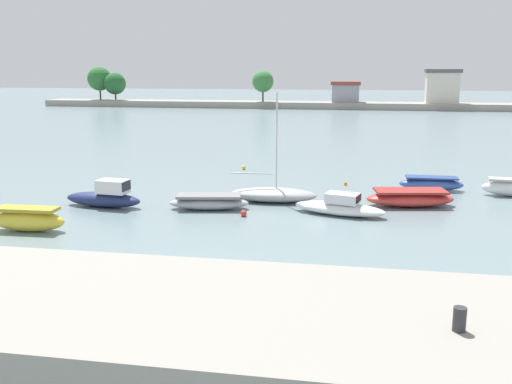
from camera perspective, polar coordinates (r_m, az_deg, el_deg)
The scene contains 14 objects.
ground_plane at distance 22.61m, azimuth -8.65°, elevation -9.20°, with size 400.00×400.00×0.00m, color slate.
seawall_embankment at distance 16.88m, azimuth -15.71°, elevation -13.18°, with size 83.71×6.86×2.20m, color gray.
mooring_bollard at distance 14.45m, azimuth 19.61°, elevation -11.84°, with size 0.31×0.31×0.58m, color #2D2D33.
moored_boat_1 at distance 31.62m, azimuth -21.77°, elevation -2.57°, with size 4.00×1.37×1.24m.
moored_boat_2 at distance 35.59m, azimuth -14.78°, elevation -0.46°, with size 5.01×1.91×1.68m.
moored_boat_3 at distance 34.04m, azimuth -4.70°, elevation -1.01°, with size 4.91×2.42×0.88m.
moored_boat_4 at distance 35.86m, azimuth 1.70°, elevation -0.23°, with size 5.56×2.36×6.76m.
moored_boat_5 at distance 32.97m, azimuth 8.35°, elevation -1.48°, with size 5.58×2.99×1.26m.
moored_boat_6 at distance 35.90m, azimuth 15.08°, elevation -0.60°, with size 5.57×2.99×1.00m.
moored_boat_7 at distance 40.90m, azimuth 17.05°, elevation 0.79°, with size 4.29×1.45×0.95m.
mooring_buoy_1 at distance 41.38m, azimuth 8.91°, elevation 0.85°, with size 0.24×0.24×0.24m, color orange.
mooring_buoy_2 at distance 47.22m, azimuth -1.23°, elevation 2.47°, with size 0.34×0.34×0.34m, color yellow.
mooring_buoy_3 at distance 32.31m, azimuth -1.24°, elevation -2.14°, with size 0.36×0.36×0.36m, color red.
distant_shoreline at distance 119.26m, azimuth 7.63°, elevation 9.41°, with size 120.11×6.95×8.42m.
Camera 1 is at (6.94, -19.88, 8.23)m, focal length 40.18 mm.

